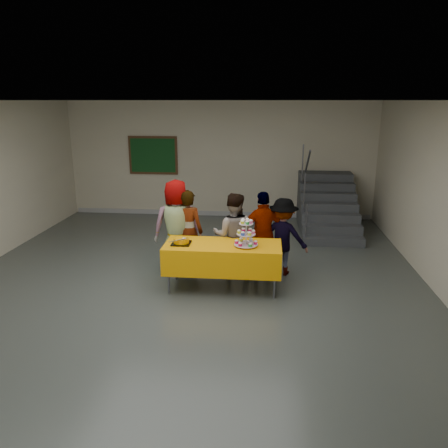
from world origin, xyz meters
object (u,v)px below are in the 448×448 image
object	(u,v)px
schoolchild_d	(263,234)
schoolchild_e	(283,237)
cupcake_stand	(246,235)
noticeboard	(153,155)
schoolchild_a	(177,226)
schoolchild_b	(188,231)
bear_cake	(181,240)
schoolchild_c	(233,235)
staircase	(326,208)
bake_table	(223,257)

from	to	relation	value
schoolchild_d	schoolchild_e	size ratio (longest dim) A/B	1.09
cupcake_stand	noticeboard	size ratio (longest dim) A/B	0.34
schoolchild_a	noticeboard	bearing A→B (deg)	-84.16
cupcake_stand	schoolchild_d	xyz separation A→B (m)	(0.27, 0.76, -0.21)
schoolchild_b	schoolchild_d	size ratio (longest dim) A/B	1.00
schoolchild_a	schoolchild_e	xyz separation A→B (m)	(1.88, 0.03, -0.15)
cupcake_stand	bear_cake	distance (m)	1.05
schoolchild_c	schoolchild_e	size ratio (longest dim) A/B	1.08
staircase	bear_cake	bearing A→B (deg)	-125.73
schoolchild_e	staircase	bearing A→B (deg)	-96.72
cupcake_stand	bear_cake	xyz separation A→B (m)	(-1.04, 0.01, -0.13)
cupcake_stand	schoolchild_b	xyz separation A→B (m)	(-1.07, 0.77, -0.20)
cupcake_stand	schoolchild_a	world-z (taller)	schoolchild_a
noticeboard	staircase	bearing A→B (deg)	-10.62
schoolchild_e	staircase	distance (m)	3.30
bake_table	schoolchild_e	xyz separation A→B (m)	(0.98, 0.75, 0.13)
schoolchild_b	schoolchild_d	bearing A→B (deg)	-171.65
staircase	schoolchild_c	bearing A→B (deg)	-121.54
cupcake_stand	schoolchild_c	distance (m)	0.71
bake_table	schoolchild_c	xyz separation A→B (m)	(0.12, 0.57, 0.19)
bake_table	staircase	world-z (taller)	staircase
schoolchild_d	cupcake_stand	bearing A→B (deg)	56.89
cupcake_stand	staircase	distance (m)	4.30
schoolchild_a	schoolchild_b	distance (m)	0.22
schoolchild_b	staircase	world-z (taller)	staircase
bear_cake	schoolchild_c	world-z (taller)	schoolchild_c
schoolchild_e	noticeboard	world-z (taller)	noticeboard
schoolchild_b	schoolchild_c	distance (m)	0.83
bear_cake	staircase	size ratio (longest dim) A/B	0.15
cupcake_stand	schoolchild_c	size ratio (longest dim) A/B	0.30
schoolchild_d	bear_cake	bearing A→B (deg)	16.03
bake_table	staircase	bearing A→B (deg)	60.98
schoolchild_c	noticeboard	size ratio (longest dim) A/B	1.15
bake_table	schoolchild_a	distance (m)	1.19
schoolchild_d	noticeboard	world-z (taller)	noticeboard
schoolchild_c	schoolchild_e	xyz separation A→B (m)	(0.86, 0.18, -0.06)
staircase	schoolchild_d	bearing A→B (deg)	-115.31
cupcake_stand	schoolchild_b	size ratio (longest dim) A/B	0.30
schoolchild_c	staircase	size ratio (longest dim) A/B	0.62
schoolchild_b	staircase	size ratio (longest dim) A/B	0.63
schoolchild_c	schoolchild_a	bearing A→B (deg)	-6.79
schoolchild_a	bear_cake	bearing A→B (deg)	92.65
bake_table	schoolchild_c	distance (m)	0.61
schoolchild_d	noticeboard	bearing A→B (deg)	-66.90
schoolchild_b	bear_cake	bearing A→B (deg)	101.00
bear_cake	noticeboard	xyz separation A→B (m)	(-1.66, 4.73, 0.77)
noticeboard	schoolchild_b	bearing A→B (deg)	-67.65
bake_table	bear_cake	distance (m)	0.72
bake_table	staircase	distance (m)	4.39
bake_table	noticeboard	size ratio (longest dim) A/B	1.45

